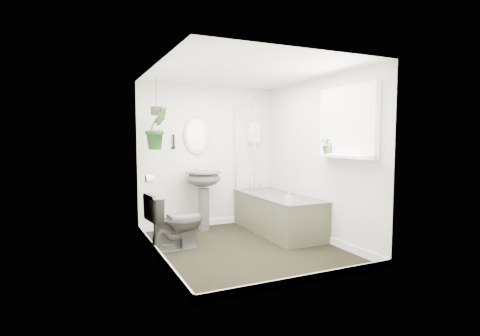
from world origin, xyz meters
name	(u,v)px	position (x,y,z in m)	size (l,w,h in m)	color
floor	(245,248)	(0.00, 0.00, -0.01)	(2.30, 2.80, 0.02)	black
ceiling	(245,71)	(0.00, 0.00, 2.31)	(2.30, 2.80, 0.02)	white
wall_back	(208,156)	(0.00, 1.41, 1.15)	(2.30, 0.02, 2.30)	white
wall_front	(307,170)	(0.00, -1.41, 1.15)	(2.30, 0.02, 2.30)	white
wall_left	(156,164)	(-1.16, 0.00, 1.15)	(0.02, 2.80, 2.30)	white
wall_right	(318,159)	(1.16, 0.00, 1.15)	(0.02, 2.80, 2.30)	white
skirting	(245,244)	(0.00, 0.00, 0.05)	(2.30, 2.80, 0.10)	white
bathtub	(278,214)	(0.80, 0.50, 0.29)	(0.72, 1.72, 0.58)	#454641
bath_screen	(245,149)	(0.47, 0.99, 1.28)	(0.04, 0.72, 1.40)	silver
shower_box	(254,132)	(0.80, 1.34, 1.55)	(0.20, 0.10, 0.35)	white
oval_mirror	(198,135)	(-0.19, 1.37, 1.50)	(0.46, 0.03, 0.62)	#C6B58A
wall_sconce	(174,141)	(-0.59, 1.36, 1.40)	(0.04, 0.04, 0.22)	black
toilet_roll_holder	(150,179)	(-1.10, 0.70, 0.90)	(0.11, 0.11, 0.11)	white
window_recess	(348,122)	(1.09, -0.70, 1.65)	(0.08, 1.00, 0.90)	white
window_sill	(342,156)	(1.02, -0.70, 1.23)	(0.18, 1.00, 0.04)	white
window_blinds	(345,122)	(1.04, -0.70, 1.65)	(0.01, 0.86, 0.76)	white
toilet	(175,221)	(-0.85, 0.33, 0.37)	(0.42, 0.73, 0.74)	#454641
pedestal_sink	(204,201)	(-0.19, 1.11, 0.47)	(0.55, 0.47, 0.94)	#454641
sill_plant	(328,144)	(1.02, -0.40, 1.37)	(0.22, 0.19, 0.24)	black
hanging_plant	(157,128)	(-0.94, 0.95, 1.59)	(0.33, 0.27, 0.61)	black
soap_bottle	(289,198)	(0.51, -0.27, 0.67)	(0.08, 0.08, 0.17)	black
hanging_pot	(156,111)	(-0.94, 0.95, 1.84)	(0.16, 0.16, 0.12)	#382E21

